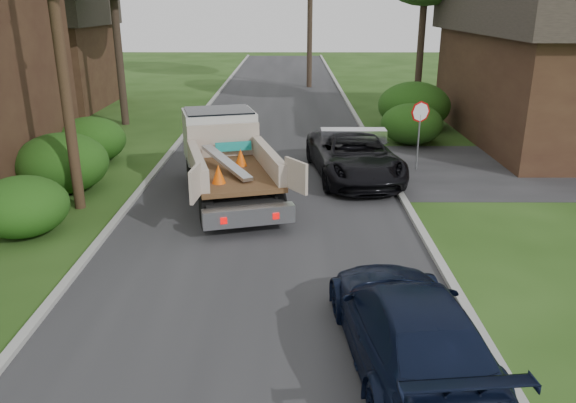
# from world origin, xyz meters

# --- Properties ---
(ground) EXTENTS (120.00, 120.00, 0.00)m
(ground) POSITION_xyz_m (0.00, 0.00, 0.00)
(ground) COLOR #213F12
(ground) RESTS_ON ground
(road) EXTENTS (8.00, 90.00, 0.02)m
(road) POSITION_xyz_m (0.00, 10.00, 0.00)
(road) COLOR #28282B
(road) RESTS_ON ground
(curb_left) EXTENTS (0.20, 90.00, 0.12)m
(curb_left) POSITION_xyz_m (-4.10, 10.00, 0.06)
(curb_left) COLOR #9E9E99
(curb_left) RESTS_ON ground
(curb_right) EXTENTS (0.20, 90.00, 0.12)m
(curb_right) POSITION_xyz_m (4.10, 10.00, 0.06)
(curb_right) COLOR #9E9E99
(curb_right) RESTS_ON ground
(stop_sign) EXTENTS (0.71, 0.32, 2.48)m
(stop_sign) POSITION_xyz_m (5.20, 9.00, 1.78)
(stop_sign) COLOR slate
(stop_sign) RESTS_ON ground
(utility_pole) EXTENTS (2.42, 1.25, 10.00)m
(utility_pole) POSITION_xyz_m (-5.48, 4.98, 5.17)
(utility_pole) COLOR #382619
(utility_pole) RESTS_ON ground
(house_left_far) EXTENTS (7.56, 7.56, 6.00)m
(house_left_far) POSITION_xyz_m (-13.50, 22.00, 3.05)
(house_left_far) COLOR #392117
(house_left_far) RESTS_ON ground
(hedge_left_a) EXTENTS (2.34, 2.34, 1.53)m
(hedge_left_a) POSITION_xyz_m (-6.20, 3.00, 0.77)
(hedge_left_a) COLOR #1D4510
(hedge_left_a) RESTS_ON ground
(hedge_left_b) EXTENTS (2.86, 2.86, 1.87)m
(hedge_left_b) POSITION_xyz_m (-6.50, 6.50, 0.94)
(hedge_left_b) COLOR #1D4510
(hedge_left_b) RESTS_ON ground
(hedge_left_c) EXTENTS (2.60, 2.60, 1.70)m
(hedge_left_c) POSITION_xyz_m (-6.80, 10.00, 0.85)
(hedge_left_c) COLOR #1D4510
(hedge_left_c) RESTS_ON ground
(hedge_right_a) EXTENTS (2.60, 2.60, 1.70)m
(hedge_right_a) POSITION_xyz_m (5.80, 13.00, 0.85)
(hedge_right_a) COLOR #1D4510
(hedge_right_a) RESTS_ON ground
(hedge_right_b) EXTENTS (3.38, 3.38, 2.21)m
(hedge_right_b) POSITION_xyz_m (6.50, 16.00, 1.10)
(hedge_right_b) COLOR #1D4510
(hedge_right_b) RESTS_ON ground
(flatbed_truck) EXTENTS (4.12, 6.75, 2.39)m
(flatbed_truck) POSITION_xyz_m (-1.39, 6.66, 1.30)
(flatbed_truck) COLOR black
(flatbed_truck) RESTS_ON ground
(black_pickup) EXTENTS (3.23, 5.91, 1.57)m
(black_pickup) POSITION_xyz_m (2.83, 8.07, 0.78)
(black_pickup) COLOR black
(black_pickup) RESTS_ON ground
(navy_suv) EXTENTS (2.48, 5.11, 1.43)m
(navy_suv) POSITION_xyz_m (2.60, -2.50, 0.72)
(navy_suv) COLOR black
(navy_suv) RESTS_ON ground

